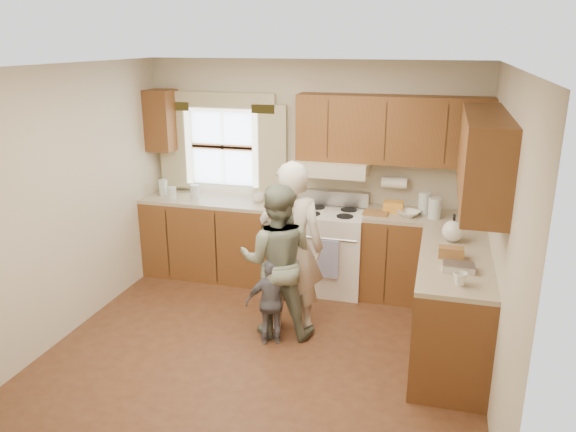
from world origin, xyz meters
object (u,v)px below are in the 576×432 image
(woman_right, at_px, (277,261))
(child, at_px, (272,302))
(woman_left, at_px, (292,248))
(stove, at_px, (330,249))

(woman_right, xyz_separation_m, child, (0.00, -0.19, -0.33))
(woman_left, bearing_deg, woman_right, 42.30)
(woman_right, bearing_deg, woman_left, -137.39)
(stove, bearing_deg, woman_left, -99.55)
(woman_right, relative_size, child, 1.82)
(stove, height_order, child, stove)
(stove, distance_m, woman_right, 1.20)
(woman_left, height_order, child, woman_left)
(stove, bearing_deg, child, -101.67)
(woman_right, height_order, child, woman_right)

